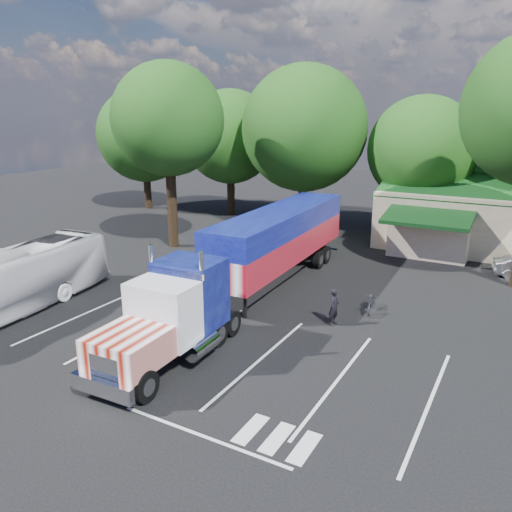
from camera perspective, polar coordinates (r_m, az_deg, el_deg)
The scene contains 10 objects.
ground at distance 26.14m, azimuth 0.63°, elevation -4.79°, with size 120.00×120.00×0.00m, color black.
tree_row_a at distance 50.78m, azimuth -12.65°, elevation 13.33°, with size 9.00×9.00×11.68m.
tree_row_b at distance 46.40m, azimuth -2.97°, elevation 13.42°, with size 8.40×8.40×11.35m.
tree_row_c at distance 41.18m, azimuth 5.54°, elevation 14.28°, with size 10.00×10.00×13.05m.
tree_row_d at distance 39.77m, azimuth 18.45°, elevation 11.38°, with size 8.00×8.00×10.60m.
tree_near_left at distance 35.28m, azimuth -10.03°, elevation 15.06°, with size 7.60×7.60×12.65m.
semi_truck at distance 25.48m, azimuth 0.24°, elevation 0.49°, with size 3.70×20.92×4.36m.
woman at distance 22.94m, azimuth 8.93°, elevation -5.76°, with size 0.63×0.41×1.73m, color black.
bicycle at distance 24.89m, azimuth 12.99°, elevation -5.10°, with size 0.66×1.91×1.00m, color black.
tour_bus at distance 26.45m, azimuth -26.39°, elevation -2.72°, with size 2.62×11.20×3.12m, color silver.
Camera 1 is at (11.69, -21.42, 9.37)m, focal length 35.00 mm.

